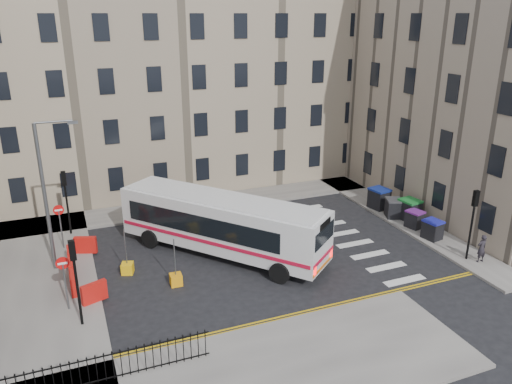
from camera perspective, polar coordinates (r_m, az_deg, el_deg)
ground at (r=30.28m, az=3.57°, el=-6.22°), size 120.00×120.00×0.00m
pavement_north at (r=36.12m, az=-11.01°, el=-2.01°), size 36.00×3.20×0.15m
pavement_east at (r=37.70m, az=13.41°, el=-1.25°), size 2.40×26.00×0.15m
pavement_west at (r=28.79m, az=-23.85°, el=-9.30°), size 6.00×22.00×0.15m
pavement_sw at (r=20.19m, az=-2.73°, el=-20.97°), size 20.00×6.00×0.15m
terrace_north at (r=40.58m, az=-15.21°, el=12.55°), size 38.30×10.80×17.20m
corner_east at (r=42.85m, az=25.02°, el=13.12°), size 17.80×24.30×19.20m
traffic_light_east at (r=29.79m, az=23.57°, el=-2.35°), size 0.28×0.22×4.10m
traffic_light_nw at (r=32.71m, az=-20.93°, el=-0.09°), size 0.28×0.22×4.10m
traffic_light_sw at (r=22.99m, az=-19.98°, el=-8.36°), size 0.28×0.22×4.10m
streetlamp at (r=28.00m, az=-22.99°, el=-0.42°), size 0.50×0.22×8.14m
no_entry_north at (r=31.10m, az=-21.53°, el=-2.74°), size 0.60×0.08×3.00m
no_entry_south at (r=24.69m, az=-21.11°, el=-8.57°), size 0.60×0.08×3.00m
roadworks_barriers at (r=28.01m, az=-19.60°, el=-8.21°), size 1.66×6.26×1.00m
iron_railings at (r=20.56m, az=-16.44°, el=-18.61°), size 7.80×0.04×1.20m
bus at (r=28.62m, az=-3.95°, el=-3.50°), size 10.09×11.44×3.40m
wheelie_bin_a at (r=32.51m, az=19.51°, el=-4.05°), size 1.11×1.22×1.19m
wheelie_bin_b at (r=33.82m, az=17.67°, el=-2.96°), size 1.11×1.21×1.12m
wheelie_bin_c at (r=34.91m, az=17.15°, el=-1.93°), size 1.29×1.43×1.41m
wheelie_bin_d at (r=35.11m, az=15.44°, el=-1.75°), size 1.37×1.45×1.28m
wheelie_bin_e at (r=36.39m, az=13.89°, el=-0.70°), size 1.36×1.50×1.45m
pedestrian at (r=30.48m, az=24.38°, el=-5.89°), size 0.60×0.39×1.63m
bollard_yellow at (r=28.02m, az=-14.47°, el=-8.44°), size 0.76×0.76×0.60m
bollard_chevron at (r=26.41m, az=-9.13°, el=-9.86°), size 0.62×0.62×0.60m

